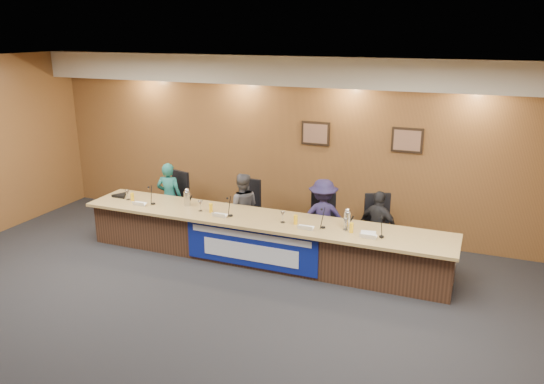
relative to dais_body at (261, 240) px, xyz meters
The scene contains 39 objects.
floor 2.43m from the dais_body, 90.00° to the right, with size 10.00×10.00×0.00m, color black.
ceiling 3.73m from the dais_body, 90.00° to the right, with size 10.00×8.00×0.04m, color silver.
wall_back 2.03m from the dais_body, 90.00° to the left, with size 10.00×0.04×3.20m, color brown.
soffit 2.93m from the dais_body, 90.00° to the left, with size 10.00×0.50×0.50m, color beige.
dais_body is the anchor object (origin of this frame).
dais_top 0.38m from the dais_body, 90.00° to the right, with size 6.10×0.95×0.05m, color #A3834B.
banner 0.42m from the dais_body, 90.00° to the right, with size 2.20×0.02×0.65m, color navy.
banner_text_upper 0.49m from the dais_body, 90.00° to the right, with size 2.00×0.01×0.10m, color silver.
banner_text_lower 0.43m from the dais_body, 90.00° to the right, with size 1.60×0.01×0.28m, color silver.
wall_photo_left 2.21m from the dais_body, 75.71° to the left, with size 0.52×0.04×0.42m, color black.
wall_photo_right 2.95m from the dais_body, 38.13° to the left, with size 0.52×0.04×0.42m, color black.
panelist_a 2.21m from the dais_body, 163.75° to the left, with size 0.47×0.31×1.30m, color #1A5C56.
panelist_b 0.91m from the dais_body, 135.17° to the left, with size 0.61×0.47×1.25m, color #4A484E.
panelist_c 1.09m from the dais_body, 35.59° to the left, with size 0.84×0.48×1.30m, color #1F193D.
panelist_d 1.90m from the dais_body, 19.00° to the left, with size 0.70×0.29×1.20m, color black.
office_chair_a 2.22m from the dais_body, 161.27° to the left, with size 0.48×0.48×0.08m, color black.
office_chair_b 0.95m from the dais_body, 130.85° to the left, with size 0.48×0.48×0.08m, color black.
office_chair_c 1.12m from the dais_body, 39.78° to the left, with size 0.48×0.48×0.08m, color black.
office_chair_d 1.92m from the dais_body, 21.82° to the left, with size 0.48×0.48×0.08m, color black.
nameplate_a 2.20m from the dais_body, behind, with size 0.24×0.06×0.09m, color white.
microphone_a 2.00m from the dais_body, behind, with size 0.07×0.07×0.02m, color black.
juice_glass_a 2.43m from the dais_body, behind, with size 0.06×0.06×0.15m, color yellow.
water_glass_a 2.55m from the dais_body, behind, with size 0.08×0.08×0.18m, color silver.
nameplate_b 0.80m from the dais_body, 154.24° to the right, with size 0.24×0.06×0.09m, color white.
microphone_b 0.63m from the dais_body, 161.12° to the right, with size 0.07×0.07×0.02m, color black.
juice_glass_b 0.97m from the dais_body, behind, with size 0.06×0.06×0.15m, color yellow.
water_glass_b 1.14m from the dais_body, behind, with size 0.08×0.08×0.18m, color silver.
nameplate_c 1.00m from the dais_body, 19.45° to the right, with size 0.24×0.06×0.09m, color white.
microphone_c 1.15m from the dais_body, ahead, with size 0.07×0.07×0.02m, color black.
juice_glass_c 0.80m from the dais_body, 10.14° to the right, with size 0.06×0.06×0.15m, color yellow.
water_glass_c 0.66m from the dais_body, 15.61° to the right, with size 0.08×0.08×0.18m, color silver.
nameplate_d 1.87m from the dais_body, ahead, with size 0.24×0.06×0.09m, color white.
microphone_d 2.01m from the dais_body, ahead, with size 0.07×0.07×0.02m, color black.
juice_glass_d 1.59m from the dais_body, ahead, with size 0.06×0.06×0.15m, color yellow.
water_glass_d 1.49m from the dais_body, ahead, with size 0.08×0.08×0.18m, color silver.
carafe_left 1.47m from the dais_body, behind, with size 0.12×0.12×0.24m, color silver.
carafe_right 1.50m from the dais_body, ahead, with size 0.11×0.11×0.25m, color silver.
speakerphone 2.77m from the dais_body, behind, with size 0.32×0.32×0.05m, color black.
paper_stack 1.81m from the dais_body, ahead, with size 0.22×0.30×0.01m, color white.
Camera 1 is at (3.16, -4.94, 3.63)m, focal length 35.00 mm.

